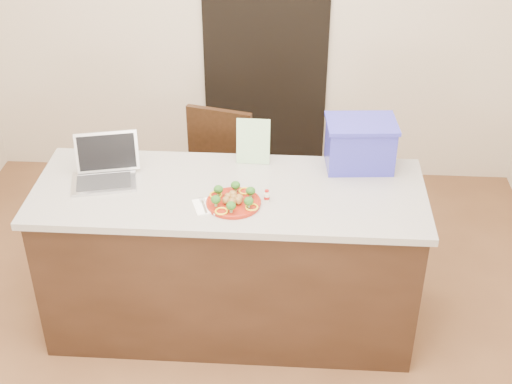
# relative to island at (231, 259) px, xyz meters

# --- Properties ---
(ground) EXTENTS (4.00, 4.00, 0.00)m
(ground) POSITION_rel_island_xyz_m (0.00, -0.25, -0.46)
(ground) COLOR brown
(ground) RESTS_ON ground
(room_shell) EXTENTS (4.00, 4.00, 4.00)m
(room_shell) POSITION_rel_island_xyz_m (0.00, -0.25, 1.16)
(room_shell) COLOR white
(room_shell) RESTS_ON ground
(doorway) EXTENTS (0.90, 0.02, 2.00)m
(doorway) POSITION_rel_island_xyz_m (0.10, 1.73, 0.54)
(doorway) COLOR black
(doorway) RESTS_ON ground
(island) EXTENTS (2.06, 0.76, 0.92)m
(island) POSITION_rel_island_xyz_m (0.00, 0.00, 0.00)
(island) COLOR black
(island) RESTS_ON ground
(plate) EXTENTS (0.28, 0.28, 0.02)m
(plate) POSITION_rel_island_xyz_m (0.04, -0.14, 0.47)
(plate) COLOR maroon
(plate) RESTS_ON island
(meatballs) EXTENTS (0.11, 0.11, 0.04)m
(meatballs) POSITION_rel_island_xyz_m (0.03, -0.14, 0.49)
(meatballs) COLOR olive
(meatballs) RESTS_ON plate
(broccoli) EXTENTS (0.22, 0.24, 0.04)m
(broccoli) POSITION_rel_island_xyz_m (0.04, -0.14, 0.51)
(broccoli) COLOR #194412
(broccoli) RESTS_ON plate
(pepper_rings) EXTENTS (0.26, 0.26, 0.01)m
(pepper_rings) POSITION_rel_island_xyz_m (0.04, -0.14, 0.48)
(pepper_rings) COLOR yellow
(pepper_rings) RESTS_ON plate
(napkin) EXTENTS (0.18, 0.18, 0.01)m
(napkin) POSITION_rel_island_xyz_m (-0.09, -0.16, 0.46)
(napkin) COLOR white
(napkin) RESTS_ON island
(fork) EXTENTS (0.05, 0.14, 0.00)m
(fork) POSITION_rel_island_xyz_m (-0.11, -0.15, 0.47)
(fork) COLOR silver
(fork) RESTS_ON napkin
(knife) EXTENTS (0.05, 0.20, 0.01)m
(knife) POSITION_rel_island_xyz_m (-0.06, -0.18, 0.47)
(knife) COLOR silver
(knife) RESTS_ON napkin
(yogurt_bottle) EXTENTS (0.03, 0.03, 0.06)m
(yogurt_bottle) POSITION_rel_island_xyz_m (0.20, -0.09, 0.48)
(yogurt_bottle) COLOR silver
(yogurt_bottle) RESTS_ON island
(laptop) EXTENTS (0.38, 0.33, 0.24)m
(laptop) POSITION_rel_island_xyz_m (-0.67, 0.07, 0.52)
(laptop) COLOR silver
(laptop) RESTS_ON island
(leaflet) EXTENTS (0.18, 0.04, 0.26)m
(leaflet) POSITION_rel_island_xyz_m (0.11, 0.29, 0.59)
(leaflet) COLOR white
(leaflet) RESTS_ON island
(blue_box) EXTENTS (0.39, 0.30, 0.27)m
(blue_box) POSITION_rel_island_xyz_m (0.69, 0.29, 0.59)
(blue_box) COLOR #2E2EA6
(blue_box) RESTS_ON island
(chair) EXTENTS (0.52, 0.52, 0.96)m
(chair) POSITION_rel_island_xyz_m (-0.14, 0.74, 0.09)
(chair) COLOR black
(chair) RESTS_ON ground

